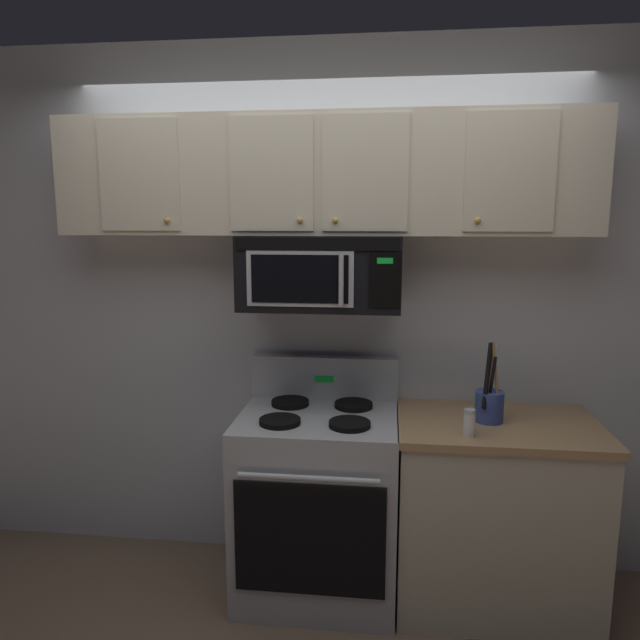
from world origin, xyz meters
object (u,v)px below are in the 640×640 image
at_px(stove_range, 318,499).
at_px(over_range_microwave, 321,272).
at_px(utensil_crock_blue, 489,402).
at_px(salt_shaker, 469,423).

distance_m(stove_range, over_range_microwave, 1.11).
distance_m(utensil_crock_blue, salt_shaker, 0.24).
relative_size(stove_range, over_range_microwave, 1.47).
bearing_deg(stove_range, over_range_microwave, 90.14).
relative_size(stove_range, utensil_crock_blue, 2.99).
bearing_deg(stove_range, utensil_crock_blue, 0.12).
relative_size(utensil_crock_blue, salt_shaker, 3.12).
xyz_separation_m(over_range_microwave, utensil_crock_blue, (0.80, -0.11, -0.58)).
xyz_separation_m(stove_range, utensil_crock_blue, (0.80, 0.00, 0.52)).
bearing_deg(utensil_crock_blue, over_range_microwave, 171.79).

